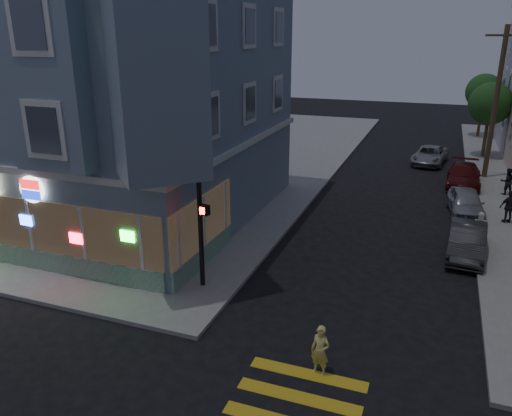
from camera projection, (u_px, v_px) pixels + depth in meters
The scene contains 15 objects.
ground at pixel (70, 358), 14.10m from camera, with size 120.00×120.00×0.00m, color black.
sidewalk_nw at pixel (129, 150), 38.84m from camera, with size 33.00×42.00×0.15m, color gray.
corner_building at pixel (109, 96), 23.85m from camera, with size 14.60×14.60×11.40m.
utility_pole at pixel (496, 102), 29.78m from camera, with size 2.20×0.30×9.00m.
street_tree_near at pixel (490, 104), 35.31m from camera, with size 3.00×3.00×5.30m.
street_tree_far at pixel (484, 92), 42.38m from camera, with size 3.00×3.00×5.30m.
running_child at pixel (320, 351), 13.23m from camera, with size 0.53×0.34×1.44m, color #E5DF75.
pedestrian_a at pixel (507, 181), 27.66m from camera, with size 0.73×0.57×1.49m, color black.
pedestrian_b at pixel (509, 207), 23.51m from camera, with size 0.93×0.39×1.58m, color #28242D.
parked_car_a at pixel (466, 203), 24.93m from camera, with size 1.56×3.88×1.32m, color #A0A3A8.
parked_car_b at pixel (467, 241), 20.35m from camera, with size 1.39×3.98×1.31m, color #313336.
parked_car_c at pixel (464, 176), 29.52m from camera, with size 1.87×4.60×1.33m, color #551313.
parked_car_d at pixel (430, 155), 34.83m from camera, with size 2.00×4.34×1.20m, color #969BA0.
traffic_signal at pixel (198, 189), 16.58m from camera, with size 0.66×0.60×5.35m.
fire_hydrant at pixel (481, 220), 22.89m from camera, with size 0.46×0.27×0.80m.
Camera 1 is at (9.07, -9.31, 8.70)m, focal length 35.00 mm.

